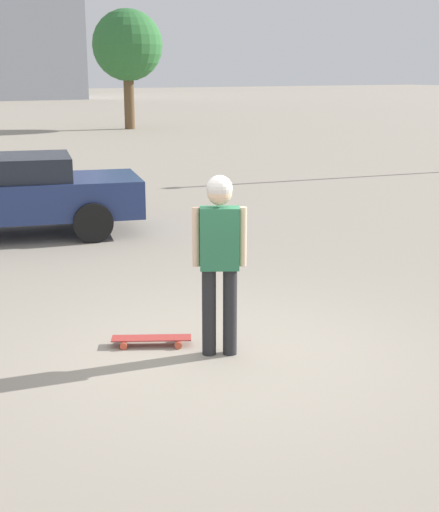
{
  "coord_description": "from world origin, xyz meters",
  "views": [
    {
      "loc": [
        -3.34,
        -5.8,
        2.76
      ],
      "look_at": [
        0.0,
        0.0,
        1.02
      ],
      "focal_mm": 50.0,
      "sensor_mm": 36.0,
      "label": 1
    }
  ],
  "objects": [
    {
      "name": "ground_plane",
      "position": [
        0.0,
        0.0,
        0.0
      ],
      "size": [
        220.0,
        220.0,
        0.0
      ],
      "primitive_type": "plane",
      "color": "gray"
    },
    {
      "name": "person",
      "position": [
        0.0,
        0.0,
        1.09
      ],
      "size": [
        0.47,
        0.35,
        1.81
      ],
      "rotation": [
        0.0,
        0.0,
        -0.49
      ],
      "color": "#262628",
      "rests_on": "ground_plane"
    },
    {
      "name": "skateboard",
      "position": [
        -0.5,
        0.55,
        0.07
      ],
      "size": [
        0.81,
        0.54,
        0.09
      ],
      "rotation": [
        0.0,
        0.0,
        2.66
      ],
      "color": "#A5332D",
      "rests_on": "ground_plane"
    },
    {
      "name": "car_parked_near",
      "position": [
        -0.55,
        6.46,
        0.73
      ],
      "size": [
        4.95,
        2.88,
        1.37
      ],
      "rotation": [
        0.0,
        0.0,
        2.88
      ],
      "color": "navy",
      "rests_on": "ground_plane"
    },
    {
      "name": "tree_distant",
      "position": [
        10.58,
        27.26,
        3.93
      ],
      "size": [
        3.38,
        3.38,
        5.67
      ],
      "color": "brown",
      "rests_on": "ground_plane"
    }
  ]
}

